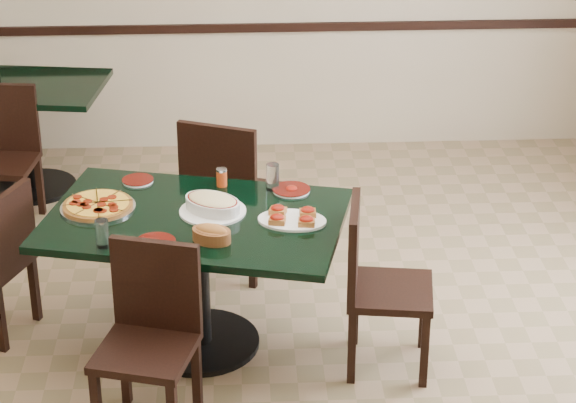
{
  "coord_description": "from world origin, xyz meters",
  "views": [
    {
      "loc": [
        -0.13,
        -4.92,
        3.23
      ],
      "look_at": [
        0.11,
        0.0,
        0.85
      ],
      "focal_mm": 70.0,
      "sensor_mm": 36.0,
      "label": 1
    }
  ],
  "objects_px": {
    "main_table": "(196,249)",
    "chair_right": "(374,278)",
    "lasagna_casserole": "(213,204)",
    "bread_basket": "(212,234)",
    "chair_near": "(151,329)",
    "back_table": "(29,117)",
    "bruschetta_platter": "(292,217)",
    "pepperoni_pizza": "(98,205)",
    "back_chair_near": "(4,149)",
    "chair_far": "(226,188)"
  },
  "relations": [
    {
      "from": "chair_near",
      "to": "back_chair_near",
      "type": "bearing_deg",
      "value": 131.7
    },
    {
      "from": "back_chair_near",
      "to": "chair_near",
      "type": "bearing_deg",
      "value": -56.63
    },
    {
      "from": "back_table",
      "to": "bruschetta_platter",
      "type": "distance_m",
      "value": 2.65
    },
    {
      "from": "back_table",
      "to": "lasagna_casserole",
      "type": "relative_size",
      "value": 3.02
    },
    {
      "from": "pepperoni_pizza",
      "to": "chair_far",
      "type": "bearing_deg",
      "value": 45.3
    },
    {
      "from": "pepperoni_pizza",
      "to": "bruschetta_platter",
      "type": "xyz_separation_m",
      "value": [
        0.97,
        -0.2,
        0.01
      ]
    },
    {
      "from": "chair_near",
      "to": "pepperoni_pizza",
      "type": "xyz_separation_m",
      "value": [
        -0.3,
        0.75,
        0.27
      ]
    },
    {
      "from": "back_chair_near",
      "to": "bread_basket",
      "type": "relative_size",
      "value": 3.82
    },
    {
      "from": "pepperoni_pizza",
      "to": "back_chair_near",
      "type": "bearing_deg",
      "value": 117.95
    },
    {
      "from": "lasagna_casserole",
      "to": "bread_basket",
      "type": "bearing_deg",
      "value": -55.35
    },
    {
      "from": "main_table",
      "to": "chair_far",
      "type": "distance_m",
      "value": 0.77
    },
    {
      "from": "chair_near",
      "to": "back_chair_near",
      "type": "height_order",
      "value": "chair_near"
    },
    {
      "from": "main_table",
      "to": "lasagna_casserole",
      "type": "distance_m",
      "value": 0.25
    },
    {
      "from": "chair_near",
      "to": "bread_basket",
      "type": "xyz_separation_m",
      "value": [
        0.28,
        0.37,
        0.29
      ]
    },
    {
      "from": "main_table",
      "to": "chair_right",
      "type": "xyz_separation_m",
      "value": [
        0.88,
        -0.21,
        -0.07
      ]
    },
    {
      "from": "back_table",
      "to": "chair_right",
      "type": "distance_m",
      "value": 2.99
    },
    {
      "from": "chair_right",
      "to": "back_chair_near",
      "type": "xyz_separation_m",
      "value": [
        -2.12,
        1.74,
        -0.01
      ]
    },
    {
      "from": "chair_far",
      "to": "chair_near",
      "type": "relative_size",
      "value": 1.08
    },
    {
      "from": "main_table",
      "to": "bruschetta_platter",
      "type": "distance_m",
      "value": 0.53
    },
    {
      "from": "chair_far",
      "to": "pepperoni_pizza",
      "type": "distance_m",
      "value": 0.93
    },
    {
      "from": "back_chair_near",
      "to": "bruschetta_platter",
      "type": "relative_size",
      "value": 2.29
    },
    {
      "from": "chair_right",
      "to": "pepperoni_pizza",
      "type": "height_order",
      "value": "chair_right"
    },
    {
      "from": "main_table",
      "to": "chair_near",
      "type": "height_order",
      "value": "chair_near"
    },
    {
      "from": "back_table",
      "to": "bruschetta_platter",
      "type": "height_order",
      "value": "bruschetta_platter"
    },
    {
      "from": "main_table",
      "to": "bread_basket",
      "type": "xyz_separation_m",
      "value": [
        0.09,
        -0.27,
        0.22
      ]
    },
    {
      "from": "main_table",
      "to": "lasagna_casserole",
      "type": "height_order",
      "value": "lasagna_casserole"
    },
    {
      "from": "back_chair_near",
      "to": "lasagna_casserole",
      "type": "xyz_separation_m",
      "value": [
        1.33,
        -1.49,
        0.3
      ]
    },
    {
      "from": "bruschetta_platter",
      "to": "lasagna_casserole",
      "type": "bearing_deg",
      "value": 175.38
    },
    {
      "from": "chair_far",
      "to": "chair_right",
      "type": "distance_m",
      "value": 1.22
    },
    {
      "from": "main_table",
      "to": "lasagna_casserole",
      "type": "relative_size",
      "value": 4.56
    },
    {
      "from": "chair_near",
      "to": "back_table",
      "type": "bearing_deg",
      "value": 126.04
    },
    {
      "from": "back_table",
      "to": "chair_right",
      "type": "bearing_deg",
      "value": -39.33
    },
    {
      "from": "main_table",
      "to": "pepperoni_pizza",
      "type": "bearing_deg",
      "value": -179.37
    },
    {
      "from": "back_table",
      "to": "main_table",
      "type": "bearing_deg",
      "value": -51.9
    },
    {
      "from": "back_table",
      "to": "bread_basket",
      "type": "bearing_deg",
      "value": -53.21
    },
    {
      "from": "back_chair_near",
      "to": "bread_basket",
      "type": "distance_m",
      "value": 2.25
    },
    {
      "from": "chair_far",
      "to": "chair_near",
      "type": "bearing_deg",
      "value": 98.01
    },
    {
      "from": "main_table",
      "to": "back_table",
      "type": "distance_m",
      "value": 2.3
    },
    {
      "from": "chair_far",
      "to": "bread_basket",
      "type": "relative_size",
      "value": 4.21
    },
    {
      "from": "chair_near",
      "to": "bread_basket",
      "type": "distance_m",
      "value": 0.54
    },
    {
      "from": "main_table",
      "to": "chair_right",
      "type": "relative_size",
      "value": 1.84
    },
    {
      "from": "pepperoni_pizza",
      "to": "lasagna_casserole",
      "type": "bearing_deg",
      "value": -7.15
    },
    {
      "from": "chair_near",
      "to": "lasagna_casserole",
      "type": "distance_m",
      "value": 0.79
    },
    {
      "from": "pepperoni_pizza",
      "to": "bruschetta_platter",
      "type": "distance_m",
      "value": 0.99
    },
    {
      "from": "chair_far",
      "to": "chair_near",
      "type": "distance_m",
      "value": 1.43
    },
    {
      "from": "main_table",
      "to": "back_chair_near",
      "type": "xyz_separation_m",
      "value": [
        -1.24,
        1.53,
        -0.08
      ]
    },
    {
      "from": "lasagna_casserole",
      "to": "chair_near",
      "type": "bearing_deg",
      "value": -77.84
    },
    {
      "from": "back_chair_near",
      "to": "bruschetta_platter",
      "type": "height_order",
      "value": "back_chair_near"
    },
    {
      "from": "bruschetta_platter",
      "to": "chair_right",
      "type": "bearing_deg",
      "value": -5.36
    },
    {
      "from": "lasagna_casserole",
      "to": "bread_basket",
      "type": "height_order",
      "value": "lasagna_casserole"
    }
  ]
}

